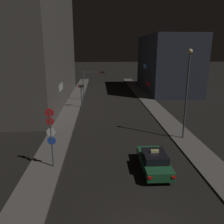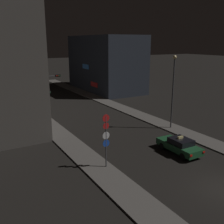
{
  "view_description": "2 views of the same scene",
  "coord_description": "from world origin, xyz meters",
  "px_view_note": "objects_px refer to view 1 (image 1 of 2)",
  "views": [
    {
      "loc": [
        -2.08,
        -8.35,
        8.45
      ],
      "look_at": [
        -0.69,
        15.63,
        1.83
      ],
      "focal_mm": 36.73,
      "sensor_mm": 36.0,
      "label": 1
    },
    {
      "loc": [
        -14.96,
        -10.05,
        9.95
      ],
      "look_at": [
        -0.21,
        15.12,
        2.12
      ],
      "focal_mm": 42.34,
      "sensor_mm": 36.0,
      "label": 2
    }
  ],
  "objects_px": {
    "street_lamp_near_block": "(187,86)",
    "sign_pole_left": "(51,133)",
    "taxi": "(154,161)",
    "traffic_light_overhead": "(91,79)",
    "traffic_light_left_kerb": "(81,91)"
  },
  "relations": [
    {
      "from": "sign_pole_left",
      "to": "street_lamp_near_block",
      "type": "distance_m",
      "value": 12.77
    },
    {
      "from": "traffic_light_overhead",
      "to": "traffic_light_left_kerb",
      "type": "relative_size",
      "value": 1.44
    },
    {
      "from": "taxi",
      "to": "street_lamp_near_block",
      "type": "relative_size",
      "value": 0.54
    },
    {
      "from": "taxi",
      "to": "traffic_light_overhead",
      "type": "height_order",
      "value": "traffic_light_overhead"
    },
    {
      "from": "taxi",
      "to": "sign_pole_left",
      "type": "distance_m",
      "value": 7.58
    },
    {
      "from": "traffic_light_overhead",
      "to": "traffic_light_left_kerb",
      "type": "bearing_deg",
      "value": -106.1
    },
    {
      "from": "taxi",
      "to": "traffic_light_left_kerb",
      "type": "xyz_separation_m",
      "value": [
        -6.44,
        18.5,
        1.79
      ]
    },
    {
      "from": "traffic_light_left_kerb",
      "to": "sign_pole_left",
      "type": "relative_size",
      "value": 0.8
    },
    {
      "from": "traffic_light_left_kerb",
      "to": "street_lamp_near_block",
      "type": "height_order",
      "value": "street_lamp_near_block"
    },
    {
      "from": "traffic_light_overhead",
      "to": "taxi",
      "type": "bearing_deg",
      "value": -77.75
    },
    {
      "from": "street_lamp_near_block",
      "to": "traffic_light_left_kerb",
      "type": "bearing_deg",
      "value": 129.78
    },
    {
      "from": "sign_pole_left",
      "to": "traffic_light_overhead",
      "type": "bearing_deg",
      "value": 84.37
    },
    {
      "from": "traffic_light_left_kerb",
      "to": "street_lamp_near_block",
      "type": "bearing_deg",
      "value": -50.22
    },
    {
      "from": "street_lamp_near_block",
      "to": "sign_pole_left",
      "type": "bearing_deg",
      "value": -156.63
    },
    {
      "from": "traffic_light_overhead",
      "to": "street_lamp_near_block",
      "type": "relative_size",
      "value": 0.6
    }
  ]
}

